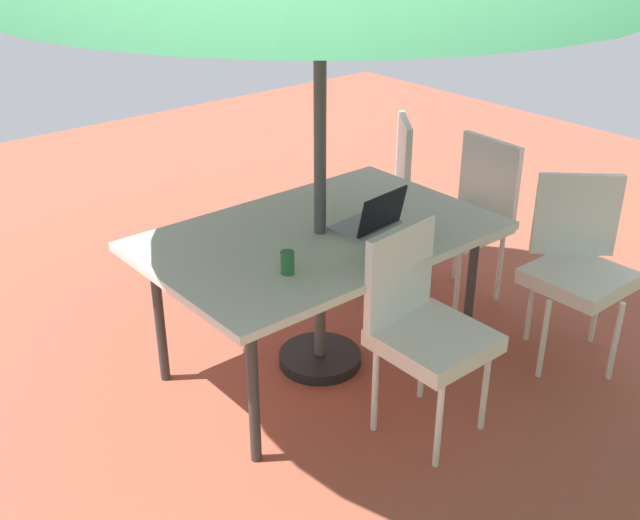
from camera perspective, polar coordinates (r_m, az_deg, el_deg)
ground_plane at (r=4.16m, az=0.00°, el=-7.76°), size 10.00×10.00×0.02m
dining_table at (r=3.80m, az=0.00°, el=1.36°), size 1.72×1.11×0.77m
chair_southwest at (r=5.04m, az=4.48°, el=5.68°), size 0.58×0.58×0.98m
chair_west at (r=4.66m, az=11.04°, el=3.48°), size 0.47×0.46×0.98m
chair_north at (r=3.46m, az=7.71°, el=-4.71°), size 0.47×0.48×0.98m
chair_northwest at (r=4.19m, az=18.64°, el=-0.13°), size 0.59×0.59×0.98m
laptop at (r=3.80m, az=3.83°, el=2.96°), size 0.35×0.28×0.21m
cup at (r=3.36m, az=-2.44°, el=-0.19°), size 0.06×0.06×0.11m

